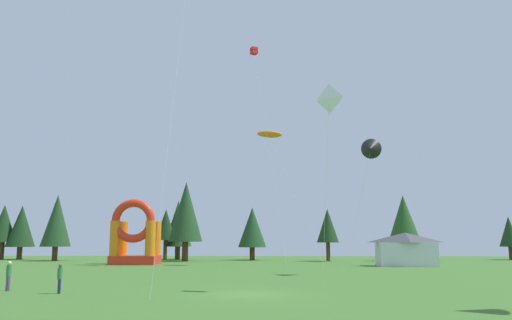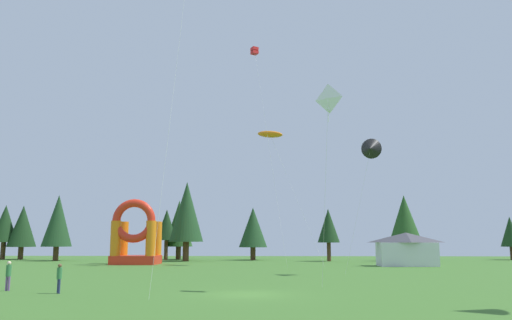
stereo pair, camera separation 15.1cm
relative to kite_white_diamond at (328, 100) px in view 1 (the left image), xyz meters
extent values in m
plane|color=#3D6B28|center=(-4.66, -1.94, -11.12)|extent=(120.00, 120.00, 0.00)
pyramid|color=white|center=(0.00, -0.01, 0.03)|extent=(1.25, 1.01, 1.32)
cylinder|color=white|center=(0.06, 0.07, -0.62)|extent=(0.04, 0.04, 1.32)
cylinder|color=silver|center=(-0.13, 1.13, -5.54)|extent=(0.39, 2.12, 11.16)
cube|color=red|center=(-5.34, 27.58, 13.54)|extent=(0.99, 0.99, 0.36)
cube|color=red|center=(-5.34, 27.58, 13.98)|extent=(0.99, 0.99, 0.36)
cylinder|color=silver|center=(-3.60, 24.72, 1.32)|extent=(3.50, 5.74, 24.89)
cylinder|color=silver|center=(-8.77, -1.56, 2.43)|extent=(1.05, 6.15, 27.11)
cone|color=black|center=(5.02, 12.90, -0.66)|extent=(2.15, 2.21, 1.95)
cylinder|color=silver|center=(3.85, 13.22, -5.89)|extent=(2.35, 0.66, 10.46)
ellipsoid|color=orange|center=(-3.56, 28.31, 3.84)|extent=(3.54, 2.74, 1.39)
cylinder|color=silver|center=(-0.70, 26.71, -3.64)|extent=(5.75, 3.23, 14.96)
cylinder|color=navy|center=(-14.87, -1.80, -10.74)|extent=(0.16, 0.16, 0.77)
cylinder|color=navy|center=(-14.98, -1.69, -10.74)|extent=(0.16, 0.16, 0.77)
cylinder|color=#33723F|center=(-14.93, -1.74, -10.05)|extent=(0.38, 0.38, 0.61)
sphere|color=brown|center=(-14.93, -1.74, -9.64)|extent=(0.21, 0.21, 0.21)
cylinder|color=#724C8C|center=(-18.48, -0.47, -10.72)|extent=(0.13, 0.13, 0.81)
cylinder|color=#724C8C|center=(-18.32, -0.49, -10.72)|extent=(0.13, 0.13, 0.81)
cylinder|color=#33723F|center=(-18.40, -0.48, -10.00)|extent=(0.33, 0.33, 0.64)
sphere|color=beige|center=(-18.40, -0.48, -9.57)|extent=(0.22, 0.22, 0.22)
cube|color=red|center=(-19.19, 29.83, -10.62)|extent=(5.22, 4.14, 0.99)
cylinder|color=orange|center=(-21.22, 28.34, -8.15)|extent=(1.16, 1.16, 3.96)
cylinder|color=orange|center=(-17.16, 28.34, -8.15)|extent=(1.16, 1.16, 3.96)
cylinder|color=orange|center=(-21.22, 31.32, -8.15)|extent=(1.16, 1.16, 3.96)
cylinder|color=orange|center=(-17.16, 31.32, -8.15)|extent=(1.16, 1.16, 3.96)
torus|color=red|center=(-19.19, 28.34, -6.17)|extent=(4.98, 0.93, 4.98)
cube|color=silver|center=(11.22, 26.78, -9.86)|extent=(6.08, 3.14, 2.52)
pyramid|color=#3F3F47|center=(11.22, 26.78, -8.07)|extent=(6.08, 3.14, 1.07)
cylinder|color=#4C331E|center=(-41.86, 42.73, -9.90)|extent=(0.66, 0.66, 2.45)
cone|color=#193819|center=(-41.86, 42.73, -6.02)|extent=(3.66, 3.66, 5.31)
cylinder|color=#4C331E|center=(-39.29, 42.77, -10.23)|extent=(0.72, 0.72, 1.78)
cone|color=#193819|center=(-39.29, 42.77, -6.39)|extent=(4.00, 4.00, 5.91)
cylinder|color=#4C331E|center=(-32.49, 38.79, -10.18)|extent=(0.71, 0.71, 1.88)
cone|color=#1E4221|center=(-32.49, 38.79, -5.75)|extent=(3.96, 3.96, 6.98)
cylinder|color=#4C331E|center=(-18.13, 41.39, -9.75)|extent=(0.51, 0.51, 2.74)
cone|color=#193819|center=(-18.13, 41.39, -6.25)|extent=(2.85, 2.85, 4.27)
cylinder|color=#4C331E|center=(-16.74, 43.27, -10.20)|extent=(0.72, 0.72, 1.83)
cone|color=#234C1E|center=(-16.74, 43.27, -6.02)|extent=(3.97, 3.97, 6.54)
cylinder|color=#4C331E|center=(-14.80, 38.13, -9.85)|extent=(0.82, 0.82, 2.54)
cone|color=#1E4221|center=(-14.80, 38.13, -4.61)|extent=(4.53, 4.53, 7.95)
cylinder|color=#4C331E|center=(-6.05, 41.84, -10.24)|extent=(0.71, 0.71, 1.76)
cone|color=#1E4221|center=(-6.05, 41.84, -6.61)|extent=(3.93, 3.93, 5.51)
cylinder|color=#4C331E|center=(4.09, 38.40, -9.91)|extent=(0.53, 0.53, 2.43)
cone|color=#193819|center=(4.09, 38.40, -6.47)|extent=(2.92, 2.92, 4.44)
cylinder|color=#4C331E|center=(14.47, 39.62, -10.08)|extent=(0.81, 0.81, 2.09)
cone|color=#234C1E|center=(14.47, 39.62, -5.70)|extent=(4.50, 4.50, 6.66)
cylinder|color=#4C331E|center=(30.24, 43.74, -10.21)|extent=(0.49, 0.49, 1.82)
cone|color=#193819|center=(30.24, 43.74, -7.19)|extent=(2.75, 2.75, 4.21)
camera|label=1|loc=(-3.47, -29.55, -8.19)|focal=35.58mm
camera|label=2|loc=(-3.32, -29.55, -8.19)|focal=35.58mm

